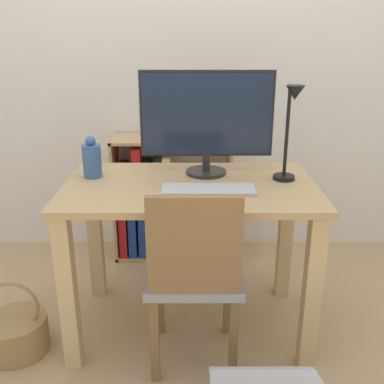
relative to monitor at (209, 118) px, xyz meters
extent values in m
plane|color=tan|center=(-0.08, -0.16, -1.02)|extent=(10.00, 10.00, 0.00)
cube|color=silver|center=(-0.08, 0.79, 0.28)|extent=(8.00, 0.05, 2.60)
cube|color=tan|center=(-0.08, -0.16, -0.29)|extent=(1.14, 0.68, 0.03)
cube|color=tan|center=(-0.59, -0.44, -0.66)|extent=(0.07, 0.07, 0.72)
cube|color=tan|center=(0.44, -0.44, -0.66)|extent=(0.07, 0.07, 0.72)
cube|color=tan|center=(-0.59, 0.13, -0.66)|extent=(0.07, 0.07, 0.72)
cube|color=tan|center=(0.44, 0.13, -0.66)|extent=(0.07, 0.07, 0.72)
cylinder|color=#232326|center=(0.00, 0.00, -0.26)|extent=(0.19, 0.19, 0.02)
cylinder|color=#232326|center=(0.00, 0.00, -0.21)|extent=(0.04, 0.04, 0.09)
cube|color=#232326|center=(0.00, 0.00, 0.02)|extent=(0.62, 0.02, 0.40)
cube|color=#192338|center=(0.00, 0.00, 0.02)|extent=(0.60, 0.03, 0.37)
cube|color=#B2B2B7|center=(0.00, -0.26, -0.26)|extent=(0.40, 0.14, 0.02)
cylinder|color=#33598C|center=(-0.54, -0.05, -0.19)|extent=(0.09, 0.09, 0.16)
sphere|color=#33598C|center=(-0.54, -0.05, -0.10)|extent=(0.05, 0.05, 0.05)
cylinder|color=black|center=(0.36, -0.09, -0.26)|extent=(0.10, 0.10, 0.02)
cylinder|color=black|center=(0.36, -0.09, -0.05)|extent=(0.02, 0.02, 0.41)
cylinder|color=black|center=(0.36, -0.14, 0.16)|extent=(0.01, 0.10, 0.01)
cone|color=black|center=(0.36, -0.19, 0.14)|extent=(0.08, 0.08, 0.06)
cube|color=gray|center=(-0.06, -0.38, -0.60)|extent=(0.40, 0.40, 0.04)
cube|color=brown|center=(-0.06, -0.56, -0.38)|extent=(0.36, 0.03, 0.40)
cube|color=brown|center=(-0.22, -0.54, -0.82)|extent=(0.04, 0.04, 0.41)
cube|color=brown|center=(0.10, -0.54, -0.82)|extent=(0.04, 0.04, 0.41)
cube|color=brown|center=(-0.22, -0.22, -0.82)|extent=(0.04, 0.04, 0.41)
cube|color=brown|center=(0.10, -0.22, -0.82)|extent=(0.04, 0.04, 0.41)
cube|color=tan|center=(-0.55, 0.62, -0.63)|extent=(0.02, 0.28, 0.78)
cube|color=tan|center=(0.16, 0.62, -0.63)|extent=(0.02, 0.28, 0.78)
cube|color=tan|center=(-0.19, 0.62, -1.01)|extent=(0.73, 0.28, 0.02)
cube|color=tan|center=(-0.19, 0.62, -0.25)|extent=(0.73, 0.28, 0.02)
cube|color=tan|center=(-0.19, 0.62, -0.63)|extent=(0.70, 0.28, 0.02)
cube|color=red|center=(-0.51, 0.62, -0.87)|extent=(0.05, 0.24, 0.27)
cube|color=navy|center=(-0.45, 0.62, -0.87)|extent=(0.05, 0.24, 0.28)
cube|color=navy|center=(-0.39, 0.62, -0.84)|extent=(0.05, 0.24, 0.33)
cube|color=#2D7F38|center=(-0.34, 0.62, -0.85)|extent=(0.04, 0.24, 0.30)
cube|color=orange|center=(-0.27, 0.62, -0.84)|extent=(0.06, 0.24, 0.34)
cube|color=red|center=(-0.51, 0.62, -0.52)|extent=(0.05, 0.24, 0.21)
cube|color=navy|center=(-0.46, 0.62, -0.52)|extent=(0.04, 0.24, 0.21)
cube|color=red|center=(-0.41, 0.62, -0.45)|extent=(0.05, 0.24, 0.34)
cube|color=navy|center=(-0.35, 0.62, -0.51)|extent=(0.05, 0.24, 0.23)
cube|color=#2D7F38|center=(-0.28, 0.62, -0.50)|extent=(0.05, 0.24, 0.25)
cube|color=beige|center=(-0.22, 0.62, -0.48)|extent=(0.05, 0.24, 0.28)
cylinder|color=#997547|center=(-0.88, -0.35, -0.94)|extent=(0.29, 0.29, 0.17)
torus|color=#997547|center=(-0.88, -0.35, -0.78)|extent=(0.25, 0.02, 0.25)
camera|label=1|loc=(-0.07, -2.07, 0.39)|focal=42.00mm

